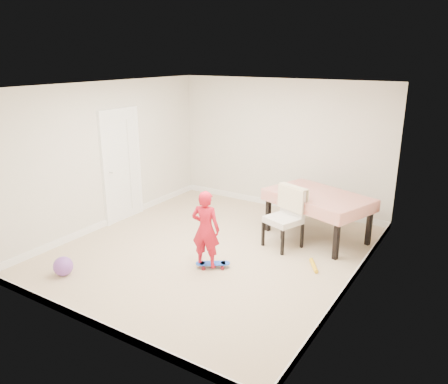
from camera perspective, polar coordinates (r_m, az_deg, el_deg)
The scene contains 17 objects.
ground at distance 7.15m, azimuth -1.54°, elevation -7.56°, with size 5.00×5.00×0.00m, color tan.
ceiling at distance 6.49m, azimuth -1.73°, elevation 13.53°, with size 4.50×5.00×0.04m, color white.
wall_back at distance 8.82m, azimuth 7.37°, elevation 6.07°, with size 4.50×0.04×2.60m, color beige.
wall_front at distance 4.94m, azimuth -17.81°, elevation -3.90°, with size 4.50×0.04×2.60m, color beige.
wall_left at distance 8.12m, azimuth -14.89°, elevation 4.63°, with size 0.04×5.00×2.60m, color beige.
wall_right at distance 5.82m, azimuth 16.97°, elevation -0.58°, with size 0.04×5.00×2.60m, color beige.
door at distance 8.38m, azimuth -13.23°, elevation 3.21°, with size 0.10×0.94×2.11m, color white.
baseboard_back at distance 9.16m, azimuth 7.10°, elevation -1.54°, with size 4.50×0.02×0.12m, color white.
baseboard_front at distance 5.50m, azimuth -16.64°, elevation -16.06°, with size 4.50×0.02×0.12m, color white.
baseboard_left at distance 8.48m, azimuth -14.28°, elevation -3.54°, with size 0.02×5.00×0.12m, color white.
baseboard_right at distance 6.30m, azimuth 16.04°, elevation -11.37°, with size 0.02×5.00×0.12m, color white.
dining_table at distance 7.64m, azimuth 12.04°, elevation -3.07°, with size 1.68×1.05×0.79m, color red, non-canonical shape.
dining_chair at distance 7.14m, azimuth 7.74°, elevation -3.38°, with size 0.55×0.63×1.01m, color silver, non-canonical shape.
skateboard at distance 6.59m, azimuth -1.46°, elevation -9.53°, with size 0.51×0.19×0.08m, color blue, non-canonical shape.
child at distance 6.36m, azimuth -2.41°, elevation -5.16°, with size 0.42×0.28×1.17m, color red.
balloon at distance 6.74m, azimuth -20.27°, elevation -9.07°, with size 0.28×0.28×0.28m, color purple.
foam_toy at distance 6.73m, azimuth 11.63°, elevation -9.38°, with size 0.06×0.06×0.40m, color yellow.
Camera 1 is at (3.60, -5.39, 3.04)m, focal length 35.00 mm.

